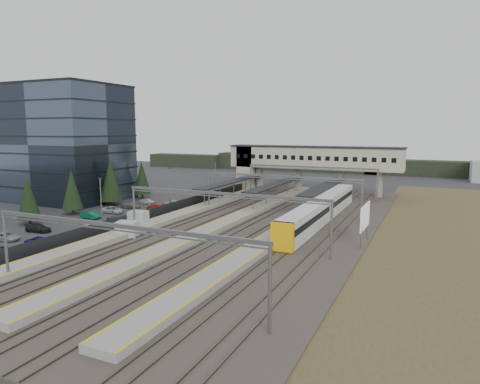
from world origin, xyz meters
The scene contains 15 objects.
ground centered at (0.00, 0.00, 0.00)m, with size 220.00×220.00×0.00m, color #2B2B2D.
office_building centered at (-36.00, 12.00, 12.19)m, with size 24.30×18.30×24.30m.
conifer_row centered at (-22.00, -3.86, 4.84)m, with size 4.42×49.82×9.50m.
car_park centered at (-13.30, -6.73, 0.59)m, with size 10.46×44.69×1.26m.
lampposts centered at (-8.00, 1.25, 4.34)m, with size 0.50×53.25×8.07m.
fence centered at (-6.50, 5.00, 1.00)m, with size 0.08×90.00×2.00m.
relay_cabin_near centered at (-2.20, -9.39, 1.18)m, with size 3.30×2.78×2.37m.
relay_cabin_far centered at (-5.26, -3.00, 1.22)m, with size 2.99×2.62×2.45m.
rail_corridor centered at (9.34, 5.00, 0.29)m, with size 34.00×90.00×0.92m.
canopies centered at (7.00, 27.00, 3.92)m, with size 23.10×30.00×3.28m.
footbridge centered at (7.70, 42.00, 7.93)m, with size 40.40×6.40×11.20m.
gantries centered at (12.00, 3.00, 6.00)m, with size 28.40×62.28×7.17m.
train centered at (20.00, 11.74, 2.05)m, with size 2.87×39.85×3.61m.
billboard centered at (28.52, 0.40, 3.69)m, with size 0.24×6.34×5.45m.
treeline_far centered at (23.81, 92.28, 2.95)m, with size 170.00×19.00×7.00m.
Camera 1 is at (36.34, -55.81, 15.10)m, focal length 32.00 mm.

